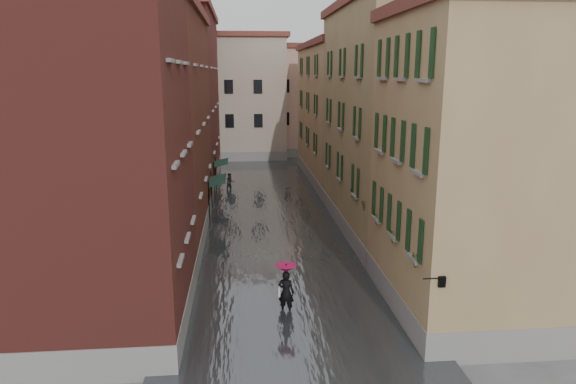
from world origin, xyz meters
name	(u,v)px	position (x,y,z in m)	size (l,w,h in m)	color
ground	(287,295)	(0.00, 0.00, 0.00)	(120.00, 120.00, 0.00)	#555457
floodwater	(270,213)	(0.00, 13.00, 0.10)	(10.00, 60.00, 0.20)	#484D50
building_left_near	(97,157)	(-7.00, -2.00, 6.50)	(6.00, 8.00, 13.00)	maroon
building_left_mid	(150,130)	(-7.00, 9.00, 6.25)	(6.00, 14.00, 12.50)	maroon
building_left_far	(179,102)	(-7.00, 24.00, 7.00)	(6.00, 16.00, 14.00)	maroon
building_right_near	(473,171)	(7.00, -2.00, 5.75)	(6.00, 8.00, 11.50)	#9A784F
building_right_mid	(392,123)	(7.00, 9.00, 6.50)	(6.00, 14.00, 13.00)	#9D8F5F
building_right_far	(342,115)	(7.00, 24.00, 5.75)	(6.00, 16.00, 11.50)	#9A784F
building_end_cream	(230,99)	(-3.00, 38.00, 6.50)	(12.00, 9.00, 13.00)	#B5A690
building_end_pink	(307,102)	(6.00, 40.00, 6.00)	(10.00, 9.00, 12.00)	tan
awning_near	(217,181)	(-3.48, 12.56, 2.47)	(1.09, 3.21, 2.80)	#142F24
awning_far	(221,164)	(-3.49, 19.28, 2.46)	(1.09, 2.78, 2.80)	#142F24
wall_lantern	(441,281)	(4.33, -6.00, 3.01)	(0.71, 0.22, 0.35)	black
window_planters	(380,211)	(4.12, 0.51, 3.51)	(0.59, 10.98, 0.84)	#9B4C32
pedestrian_main	(286,286)	(-0.21, -1.77, 1.19)	(0.86, 0.86, 2.06)	black
pedestrian_far	(230,183)	(-2.80, 19.98, 0.77)	(0.75, 0.59, 1.55)	black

